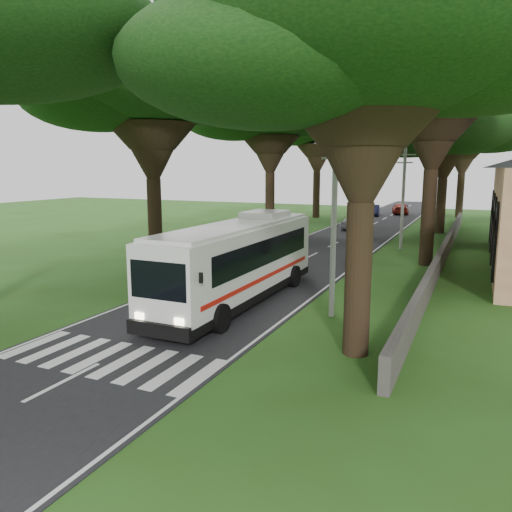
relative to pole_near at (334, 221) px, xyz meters
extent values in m
plane|color=#274714|center=(-5.50, -6.00, -4.18)|extent=(140.00, 140.00, 0.00)
cube|color=black|center=(-5.50, 19.00, -4.17)|extent=(8.00, 120.00, 0.04)
cube|color=silver|center=(-5.50, -8.00, -4.18)|extent=(8.00, 3.00, 0.01)
cube|color=#383533|center=(3.50, 18.00, -3.58)|extent=(0.35, 50.00, 1.20)
cylinder|color=gray|center=(0.00, 0.00, -0.18)|extent=(0.24, 0.24, 8.00)
cube|color=gray|center=(0.00, 0.00, 3.22)|extent=(1.60, 0.10, 0.10)
cube|color=gray|center=(0.00, 0.00, 2.62)|extent=(1.20, 0.10, 0.10)
cylinder|color=gray|center=(0.00, 20.00, -0.18)|extent=(0.24, 0.24, 8.00)
cube|color=gray|center=(0.00, 20.00, 3.22)|extent=(1.60, 0.10, 0.10)
cube|color=gray|center=(0.00, 20.00, 2.62)|extent=(1.20, 0.10, 0.10)
cylinder|color=gray|center=(0.00, 40.00, -0.18)|extent=(0.24, 0.24, 8.00)
cube|color=gray|center=(0.00, 40.00, 3.22)|extent=(1.60, 0.10, 0.10)
cube|color=gray|center=(0.00, 40.00, 2.62)|extent=(1.20, 0.10, 0.10)
cylinder|color=black|center=(-13.50, 6.00, -1.31)|extent=(0.90, 0.90, 5.73)
cone|color=black|center=(-13.50, 6.00, 3.45)|extent=(3.20, 3.20, 3.80)
ellipsoid|color=black|center=(-13.50, 6.00, 7.56)|extent=(13.30, 13.30, 5.59)
cylinder|color=black|center=(-13.00, 24.00, -1.21)|extent=(0.90, 0.90, 5.93)
cone|color=black|center=(-13.00, 24.00, 3.65)|extent=(3.20, 3.20, 3.80)
ellipsoid|color=black|center=(-13.00, 24.00, 8.01)|extent=(14.35, 14.35, 6.03)
cylinder|color=black|center=(-14.00, 42.00, -1.20)|extent=(0.90, 0.90, 5.95)
cone|color=black|center=(-14.00, 42.00, 3.67)|extent=(3.20, 3.20, 3.80)
ellipsoid|color=black|center=(-14.00, 42.00, 8.05)|extent=(12.84, 12.84, 5.39)
cylinder|color=black|center=(2.00, -4.00, -1.54)|extent=(0.90, 0.90, 5.27)
cone|color=black|center=(2.00, -4.00, 2.99)|extent=(3.20, 3.20, 3.80)
ellipsoid|color=black|center=(2.00, -4.00, 6.54)|extent=(13.29, 13.29, 5.58)
cylinder|color=black|center=(2.50, 14.00, -1.03)|extent=(0.90, 0.90, 6.29)
cone|color=black|center=(2.50, 14.00, 4.01)|extent=(3.20, 3.20, 3.80)
ellipsoid|color=black|center=(2.50, 14.00, 8.81)|extent=(15.48, 15.48, 6.50)
cylinder|color=black|center=(2.00, 32.00, -1.50)|extent=(0.90, 0.90, 5.36)
cone|color=black|center=(2.00, 32.00, 3.08)|extent=(3.20, 3.20, 3.80)
ellipsoid|color=black|center=(2.00, 32.00, 6.73)|extent=(16.15, 16.15, 6.78)
cylinder|color=black|center=(3.00, 50.00, -1.33)|extent=(0.90, 0.90, 5.69)
cone|color=black|center=(3.00, 50.00, 3.41)|extent=(3.20, 3.20, 3.80)
ellipsoid|color=black|center=(3.00, 50.00, 7.47)|extent=(14.91, 14.91, 6.26)
cube|color=white|center=(-4.70, 0.32, -2.10)|extent=(2.70, 12.94, 3.18)
cube|color=black|center=(-4.70, 0.64, -1.65)|extent=(2.76, 10.57, 1.19)
cube|color=black|center=(-4.70, 0.32, -3.64)|extent=(2.74, 12.98, 0.38)
cube|color=red|center=(-4.70, 0.32, -2.83)|extent=(2.75, 11.65, 0.19)
cube|color=white|center=(-4.70, 0.32, -0.45)|extent=(2.49, 12.30, 0.19)
cylinder|color=black|center=(-6.05, -4.00, -3.59)|extent=(0.38, 1.19, 1.19)
cylinder|color=black|center=(-3.35, -3.99, -3.59)|extent=(0.38, 1.19, 1.19)
cylinder|color=black|center=(-6.05, 4.42, -3.59)|extent=(0.38, 1.19, 1.19)
cylinder|color=black|center=(-3.35, 4.42, -3.59)|extent=(0.38, 1.19, 1.19)
imported|color=#B1B0B5|center=(-6.39, 31.17, -3.40)|extent=(2.25, 4.58, 1.50)
imported|color=navy|center=(-7.61, 47.38, -3.43)|extent=(2.20, 4.57, 1.44)
imported|color=maroon|center=(-4.66, 51.31, -3.41)|extent=(2.98, 5.40, 1.48)
imported|color=black|center=(-11.63, 4.51, -3.32)|extent=(0.52, 0.69, 1.72)
camera|label=1|loc=(5.66, -20.53, 2.23)|focal=35.00mm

